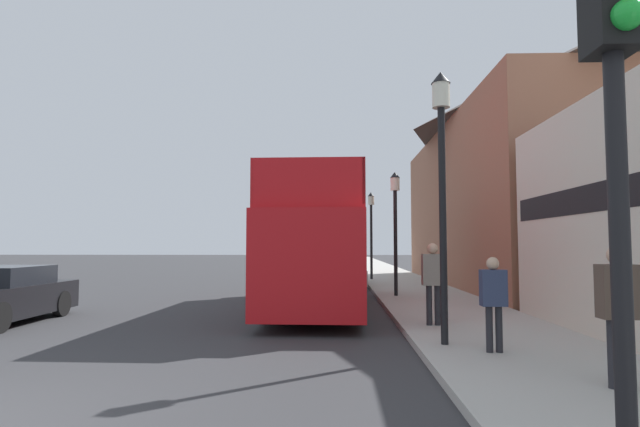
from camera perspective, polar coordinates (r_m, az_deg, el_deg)
The scene contains 13 objects.
ground_plane at distance 26.25m, azimuth -7.31°, elevation -7.76°, with size 144.00×144.00×0.00m, color #333335.
sidewalk at distance 23.13m, azimuth 9.83°, elevation -8.13°, with size 3.47×108.00×0.14m.
brick_terrace_rear at distance 24.91m, azimuth 20.38°, elevation 3.30°, with size 6.00×18.67×9.63m.
tour_bus at distance 15.17m, azimuth -0.09°, elevation -4.27°, with size 2.71×9.56×3.80m.
parked_car_ahead_of_bus at distance 22.91m, azimuth 2.71°, elevation -6.83°, with size 1.95×4.54×1.33m.
parked_car_far_side at distance 14.48m, azimuth -32.62°, elevation -7.97°, with size 1.91×4.28×1.38m.
pedestrian_nearest at distance 7.30m, azimuth 30.93°, elevation -8.66°, with size 0.46×0.25×1.75m.
pedestrian_second at distance 8.83m, azimuth 19.21°, elevation -8.77°, with size 0.41×0.22×1.56m.
pedestrian_third at distance 11.39m, azimuth 12.78°, elevation -6.94°, with size 0.47×0.26×1.80m.
traffic_signal at distance 3.70m, azimuth 30.74°, elevation 13.12°, with size 0.28×0.42×3.81m.
lamp_post_nearest at distance 9.39m, azimuth 13.75°, elevation 6.46°, with size 0.35×0.35×4.94m.
lamp_post_second at distance 17.79m, azimuth 8.59°, elevation 0.50°, with size 0.35×0.35×4.36m.
lamp_post_third at distance 26.29m, azimuth 5.87°, elevation -0.60°, with size 0.35×0.35×4.55m.
Camera 1 is at (4.20, -4.84, 1.90)m, focal length 28.00 mm.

